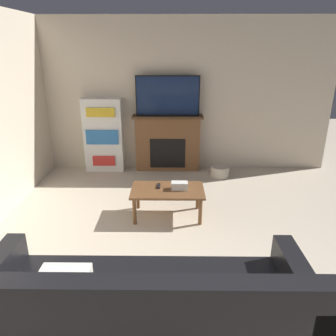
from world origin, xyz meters
TOP-DOWN VIEW (x-y plane):
  - wall_back at (0.00, 4.50)m, footprint 5.67×0.06m
  - fireplace at (-0.13, 4.36)m, footprint 1.27×0.28m
  - tv at (-0.13, 4.34)m, footprint 1.12×0.03m
  - couch at (-0.26, 0.51)m, footprint 2.50×0.92m
  - coffee_table at (-0.11, 2.55)m, footprint 0.98×0.57m
  - tissue_box at (0.05, 2.55)m, footprint 0.22×0.12m
  - remote_control at (-0.23, 2.63)m, footprint 0.04×0.15m
  - bookshelf at (-1.30, 4.34)m, footprint 0.70×0.29m
  - storage_basket at (0.81, 4.01)m, footprint 0.33×0.33m

SIDE VIEW (x-z plane):
  - storage_basket at x=0.81m, z-range 0.00..0.19m
  - couch at x=-0.26m, z-range -0.14..0.71m
  - coffee_table at x=-0.11m, z-range 0.15..0.55m
  - remote_control at x=-0.23m, z-range 0.40..0.42m
  - tissue_box at x=0.05m, z-range 0.40..0.50m
  - fireplace at x=-0.13m, z-range 0.00..1.04m
  - bookshelf at x=-1.30m, z-range 0.00..1.34m
  - wall_back at x=0.00m, z-range 0.00..2.70m
  - tv at x=-0.13m, z-range 1.04..1.73m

